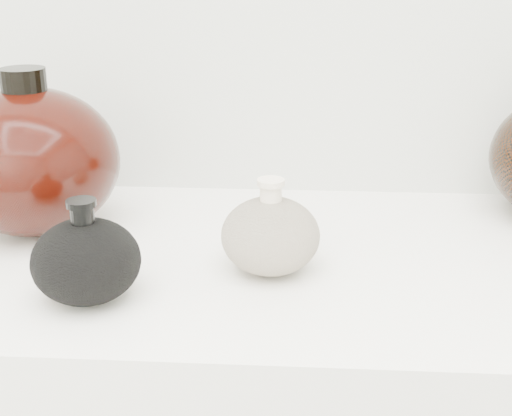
{
  "coord_description": "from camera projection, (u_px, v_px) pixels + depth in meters",
  "views": [
    {
      "loc": [
        0.06,
        0.14,
        1.27
      ],
      "look_at": [
        0.01,
        0.92,
        0.97
      ],
      "focal_mm": 50.0,
      "sensor_mm": 36.0,
      "label": 1
    }
  ],
  "objects": [
    {
      "name": "black_gourd_vase",
      "position": [
        86.0,
        260.0,
        0.76
      ],
      "size": [
        0.14,
        0.14,
        0.12
      ],
      "color": "black",
      "rests_on": "display_counter"
    },
    {
      "name": "cream_gourd_vase",
      "position": [
        270.0,
        235.0,
        0.83
      ],
      "size": [
        0.15,
        0.15,
        0.11
      ],
      "color": "beige",
      "rests_on": "display_counter"
    },
    {
      "name": "left_round_pot",
      "position": [
        32.0,
        160.0,
        0.94
      ],
      "size": [
        0.3,
        0.3,
        0.22
      ],
      "color": "black",
      "rests_on": "display_counter"
    }
  ]
}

